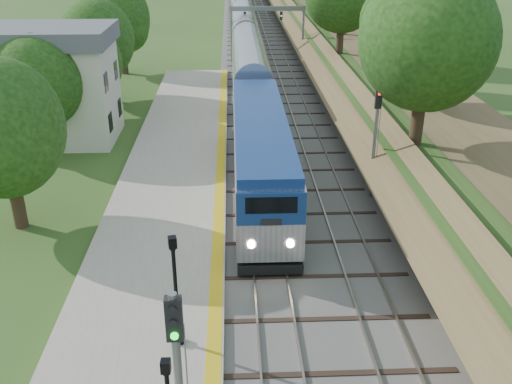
{
  "coord_description": "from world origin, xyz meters",
  "views": [
    {
      "loc": [
        -1.52,
        -9.97,
        14.05
      ],
      "look_at": [
        -0.5,
        14.17,
        2.8
      ],
      "focal_mm": 40.0,
      "sensor_mm": 36.0,
      "label": 1
    }
  ],
  "objects_px": {
    "train": "(242,23)",
    "signal_farside": "(375,132)",
    "signal_gantry": "(267,19)",
    "lamppost_far": "(176,297)",
    "station_building": "(54,84)",
    "signal_platform": "(179,382)"
  },
  "relations": [
    {
      "from": "train",
      "to": "signal_farside",
      "type": "relative_size",
      "value": 18.93
    },
    {
      "from": "signal_gantry",
      "to": "train",
      "type": "bearing_deg",
      "value": 99.69
    },
    {
      "from": "signal_gantry",
      "to": "train",
      "type": "height_order",
      "value": "signal_gantry"
    },
    {
      "from": "train",
      "to": "signal_gantry",
      "type": "bearing_deg",
      "value": -80.31
    },
    {
      "from": "train",
      "to": "lamppost_far",
      "type": "distance_m",
      "value": 62.98
    },
    {
      "from": "train",
      "to": "lamppost_far",
      "type": "height_order",
      "value": "lamppost_far"
    },
    {
      "from": "train",
      "to": "station_building",
      "type": "bearing_deg",
      "value": -109.53
    },
    {
      "from": "lamppost_far",
      "to": "signal_farside",
      "type": "relative_size",
      "value": 0.69
    },
    {
      "from": "train",
      "to": "signal_platform",
      "type": "bearing_deg",
      "value": -92.4
    },
    {
      "from": "signal_gantry",
      "to": "signal_platform",
      "type": "xyz_separation_m",
      "value": [
        -5.37,
        -54.67,
        -0.45
      ]
    },
    {
      "from": "station_building",
      "to": "signal_farside",
      "type": "distance_m",
      "value": 22.95
    },
    {
      "from": "signal_farside",
      "to": "signal_platform",
      "type": "bearing_deg",
      "value": -115.84
    },
    {
      "from": "train",
      "to": "signal_farside",
      "type": "xyz_separation_m",
      "value": [
        6.2,
        -50.35,
        1.72
      ]
    },
    {
      "from": "station_building",
      "to": "signal_platform",
      "type": "height_order",
      "value": "station_building"
    },
    {
      "from": "signal_farside",
      "to": "signal_gantry",
      "type": "bearing_deg",
      "value": 95.93
    },
    {
      "from": "train",
      "to": "signal_farside",
      "type": "distance_m",
      "value": 50.76
    },
    {
      "from": "signal_gantry",
      "to": "signal_platform",
      "type": "height_order",
      "value": "signal_platform"
    },
    {
      "from": "train",
      "to": "signal_platform",
      "type": "distance_m",
      "value": 69.23
    },
    {
      "from": "signal_gantry",
      "to": "signal_farside",
      "type": "distance_m",
      "value": 36.09
    },
    {
      "from": "lamppost_far",
      "to": "signal_farside",
      "type": "xyz_separation_m",
      "value": [
        9.81,
        12.52,
        1.63
      ]
    },
    {
      "from": "signal_gantry",
      "to": "train",
      "type": "xyz_separation_m",
      "value": [
        -2.47,
        14.47,
        -2.58
      ]
    },
    {
      "from": "station_building",
      "to": "signal_gantry",
      "type": "xyz_separation_m",
      "value": [
        16.47,
        24.99,
        0.73
      ]
    }
  ]
}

